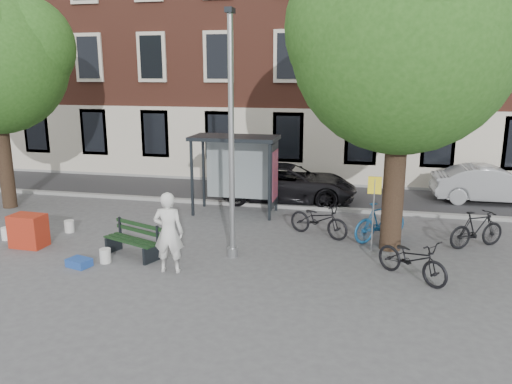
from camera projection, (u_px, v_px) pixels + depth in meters
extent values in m
plane|color=#4C4C4F|center=(233.00, 256.00, 12.94)|extent=(90.00, 90.00, 0.00)
cube|color=#28282B|center=(280.00, 194.00, 19.58)|extent=(40.00, 4.00, 0.01)
cube|color=gray|center=(270.00, 205.00, 17.67)|extent=(40.00, 0.25, 0.12)
cube|color=gray|center=(288.00, 182.00, 21.47)|extent=(40.00, 0.25, 0.12)
cube|color=brown|center=(303.00, 22.00, 23.65)|extent=(30.00, 8.00, 14.00)
cylinder|color=#9EA0A3|center=(231.00, 141.00, 12.24)|extent=(0.14, 0.14, 6.00)
cylinder|color=#9EA0A3|center=(233.00, 252.00, 12.91)|extent=(0.28, 0.28, 0.24)
cube|color=#1E2328|center=(230.00, 10.00, 11.53)|extent=(0.18, 0.35, 0.12)
cylinder|color=black|center=(394.00, 187.00, 13.12)|extent=(0.56, 0.56, 3.40)
sphere|color=#265519|center=(403.00, 41.00, 12.26)|extent=(5.60, 5.60, 5.60)
sphere|color=#265519|center=(441.00, 20.00, 12.33)|extent=(3.92, 3.92, 3.92)
sphere|color=#265519|center=(371.00, 28.00, 12.07)|extent=(4.20, 4.20, 4.20)
sphere|color=#265519|center=(417.00, 11.00, 11.22)|extent=(3.64, 3.64, 3.64)
cylinder|color=black|center=(5.00, 163.00, 17.33)|extent=(0.48, 0.48, 3.20)
sphere|color=#265519|center=(23.00, 46.00, 16.61)|extent=(3.36, 3.36, 3.36)
cube|color=#1E2328|center=(192.00, 179.00, 16.37)|extent=(0.08, 0.08, 2.50)
cube|color=#1E2328|center=(270.00, 183.00, 15.81)|extent=(0.08, 0.08, 2.50)
cube|color=#1E2328|center=(204.00, 172.00, 17.50)|extent=(0.08, 0.08, 2.50)
cube|color=#1E2328|center=(276.00, 175.00, 16.95)|extent=(0.08, 0.08, 2.50)
cube|color=#1E2328|center=(235.00, 138.00, 16.35)|extent=(2.85, 1.45, 0.12)
cube|color=#8C999E|center=(239.00, 170.00, 17.20)|extent=(2.34, 0.04, 2.00)
cube|color=#1E2328|center=(273.00, 175.00, 16.35)|extent=(0.12, 1.14, 2.12)
cube|color=#D84C19|center=(275.00, 175.00, 16.34)|extent=(0.02, 0.90, 1.62)
imported|color=silver|center=(169.00, 232.00, 11.73)|extent=(0.77, 0.56, 1.96)
cube|color=#1E2328|center=(114.00, 244.00, 13.26)|extent=(0.26, 0.51, 0.42)
cube|color=#1E2328|center=(151.00, 254.00, 12.48)|extent=(0.26, 0.51, 0.42)
cube|color=black|center=(126.00, 242.00, 12.69)|extent=(1.57, 0.72, 0.04)
cube|color=black|center=(131.00, 240.00, 12.82)|extent=(1.57, 0.72, 0.04)
cube|color=black|center=(136.00, 239.00, 12.96)|extent=(1.57, 0.72, 0.04)
cube|color=black|center=(139.00, 231.00, 12.99)|extent=(1.55, 0.66, 0.09)
cube|color=black|center=(138.00, 224.00, 12.95)|extent=(1.55, 0.66, 0.09)
imported|color=black|center=(319.00, 219.00, 14.44)|extent=(2.01, 1.42, 1.00)
imported|color=#174E82|center=(380.00, 221.00, 14.04)|extent=(1.75, 1.69, 1.14)
imported|color=black|center=(412.00, 259.00, 11.41)|extent=(1.85, 1.72, 0.99)
imported|color=black|center=(477.00, 229.00, 13.49)|extent=(1.73, 1.29, 1.03)
imported|color=black|center=(289.00, 183.00, 18.37)|extent=(5.07, 2.55, 1.38)
imported|color=#9A9DA1|center=(491.00, 184.00, 18.20)|extent=(4.17, 1.63, 1.35)
cube|color=#A92A16|center=(28.00, 231.00, 13.57)|extent=(0.93, 0.64, 0.90)
cube|color=#214699|center=(79.00, 263.00, 12.24)|extent=(0.64, 0.53, 0.20)
cylinder|color=silver|center=(105.00, 256.00, 12.48)|extent=(0.36, 0.36, 0.36)
cylinder|color=silver|center=(69.00, 226.00, 14.87)|extent=(0.28, 0.28, 0.36)
cylinder|color=white|center=(7.00, 234.00, 14.20)|extent=(0.34, 0.34, 0.36)
cylinder|color=#9EA0A3|center=(373.00, 216.00, 13.12)|extent=(0.04, 0.04, 1.96)
cube|color=yellow|center=(375.00, 185.00, 12.93)|extent=(0.35, 0.04, 0.46)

